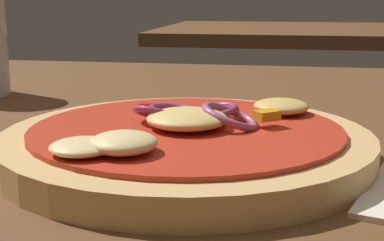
{
  "coord_description": "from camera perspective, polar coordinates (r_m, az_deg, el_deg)",
  "views": [
    {
      "loc": [
        0.08,
        -0.35,
        0.14
      ],
      "look_at": [
        0.02,
        0.0,
        0.06
      ],
      "focal_mm": 52.2,
      "sensor_mm": 36.0,
      "label": 1
    }
  ],
  "objects": [
    {
      "name": "background_table",
      "position": [
        1.75,
        10.77,
        8.76
      ],
      "size": [
        0.82,
        0.67,
        0.04
      ],
      "color": "brown",
      "rests_on": "ground"
    },
    {
      "name": "pizza",
      "position": [
        0.35,
        -0.56,
        -2.13
      ],
      "size": [
        0.23,
        0.23,
        0.04
      ],
      "color": "tan",
      "rests_on": "dining_table"
    },
    {
      "name": "dining_table",
      "position": [
        0.38,
        -3.28,
        -5.53
      ],
      "size": [
        1.28,
        0.91,
        0.04
      ],
      "color": "brown",
      "rests_on": "ground"
    }
  ]
}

